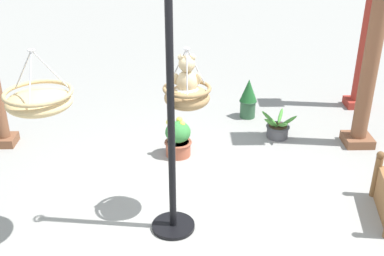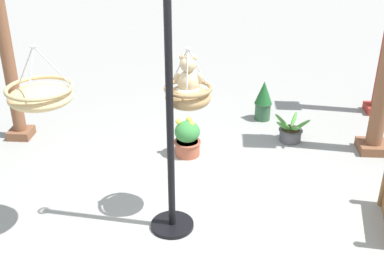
{
  "view_description": "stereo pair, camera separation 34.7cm",
  "coord_description": "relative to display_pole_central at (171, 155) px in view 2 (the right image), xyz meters",
  "views": [
    {
      "loc": [
        -0.12,
        -3.95,
        3.06
      ],
      "look_at": [
        -0.03,
        0.08,
        1.08
      ],
      "focal_mm": 44.05,
      "sensor_mm": 36.0,
      "label": 1
    },
    {
      "loc": [
        0.23,
        -3.94,
        3.06
      ],
      "look_at": [
        -0.03,
        0.08,
        1.08
      ],
      "focal_mm": 44.05,
      "sensor_mm": 36.0,
      "label": 2
    }
  ],
  "objects": [
    {
      "name": "potted_plant_bushy_green",
      "position": [
        1.44,
        2.0,
        -0.71
      ],
      "size": [
        0.51,
        0.58,
        0.36
      ],
      "color": "#4C4C51",
      "rests_on": "ground"
    },
    {
      "name": "greenhouse_pillar_right",
      "position": [
        -2.34,
        1.87,
        0.39
      ],
      "size": [
        0.33,
        0.33,
        2.56
      ],
      "color": "brown",
      "rests_on": "ground"
    },
    {
      "name": "teddy_bear",
      "position": [
        0.15,
        0.27,
        0.69
      ],
      "size": [
        0.28,
        0.24,
        0.4
      ],
      "color": "#D1B789"
    },
    {
      "name": "hanging_basket_left_high",
      "position": [
        -1.13,
        -0.14,
        0.65
      ],
      "size": [
        0.6,
        0.6,
        0.56
      ],
      "color": "tan"
    },
    {
      "name": "potted_plant_fern_front",
      "position": [
        1.11,
        2.69,
        -0.52
      ],
      "size": [
        0.27,
        0.27,
        0.61
      ],
      "color": "#2D5638",
      "rests_on": "ground"
    },
    {
      "name": "display_pole_central",
      "position": [
        0.0,
        0.0,
        0.0
      ],
      "size": [
        0.44,
        0.44,
        2.64
      ],
      "color": "black",
      "rests_on": "ground"
    },
    {
      "name": "potted_plant_conical_shrub",
      "position": [
        0.04,
        1.52,
        -0.6
      ],
      "size": [
        0.36,
        0.36,
        0.51
      ],
      "color": "#AD563D",
      "rests_on": "ground"
    },
    {
      "name": "ground_plane",
      "position": [
        0.23,
        0.05,
        -0.84
      ],
      "size": [
        40.0,
        40.0,
        0.0
      ],
      "primitive_type": "plane",
      "color": "gray"
    },
    {
      "name": "hanging_basket_with_teddy",
      "position": [
        0.15,
        0.25,
        0.52
      ],
      "size": [
        0.46,
        0.46,
        0.59
      ],
      "color": "#A37F51"
    }
  ]
}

